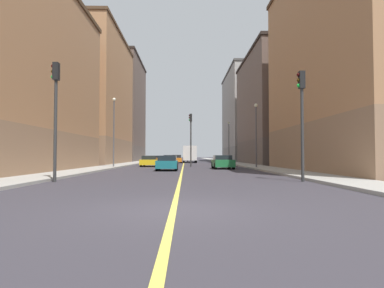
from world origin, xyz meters
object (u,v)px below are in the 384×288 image
object	(u,v)px
building_left_near	(361,60)
street_lamp_right_near	(114,125)
traffic_light_left_near	(302,110)
street_lamp_left_near	(256,128)
building_left_far	(250,117)
building_left_mid	(280,110)
traffic_light_right_near	(55,105)
car_silver	(167,158)
street_lamp_left_far	(229,138)
box_truck	(190,154)
building_right_distant	(118,110)
car_white	(192,158)
traffic_light_median_far	(191,133)
car_yellow	(150,161)
car_orange	(176,159)
car_teal	(167,163)
car_green	(223,162)
building_right_midblock	(90,99)

from	to	relation	value
building_left_near	street_lamp_right_near	distance (m)	23.93
traffic_light_left_near	street_lamp_right_near	size ratio (longest dim) A/B	0.78
street_lamp_left_near	building_left_far	bearing A→B (deg)	79.62
building_left_near	building_left_mid	distance (m)	22.76
traffic_light_right_near	car_silver	world-z (taller)	traffic_light_right_near
traffic_light_right_near	street_lamp_left_far	size ratio (longest dim) A/B	0.92
building_left_near	box_truck	bearing A→B (deg)	112.31
building_right_distant	car_white	bearing A→B (deg)	-4.80
building_left_far	car_silver	world-z (taller)	building_left_far
building_left_mid	building_right_distant	xyz separation A→B (m)	(-28.92, 22.04, 2.83)
traffic_light_median_far	car_yellow	world-z (taller)	traffic_light_median_far
building_left_mid	car_orange	xyz separation A→B (m)	(-15.80, 7.76, -7.54)
traffic_light_left_near	box_truck	bearing A→B (deg)	97.17
building_left_near	box_truck	distance (m)	36.08
building_left_far	building_right_distant	bearing A→B (deg)	-178.73
street_lamp_left_far	car_yellow	xyz separation A→B (m)	(-11.30, -13.38, -3.55)
traffic_light_median_far	building_right_distant	bearing A→B (deg)	115.62
car_orange	street_lamp_left_far	bearing A→B (deg)	-23.23
street_lamp_left_far	car_silver	bearing A→B (deg)	122.39
building_left_near	traffic_light_left_near	bearing A→B (deg)	-131.99
building_right_distant	traffic_light_median_far	distance (m)	36.23
traffic_light_median_far	car_teal	world-z (taller)	traffic_light_median_far
car_yellow	building_right_distant	bearing A→B (deg)	108.47
building_left_far	traffic_light_left_near	xyz separation A→B (m)	(-8.16, -54.49, -6.11)
traffic_light_left_near	street_lamp_left_near	size ratio (longest dim) A/B	0.90
traffic_light_median_far	car_silver	size ratio (longest dim) A/B	1.44
car_orange	box_truck	size ratio (longest dim) A/B	0.60
building_left_far	car_green	world-z (taller)	building_left_far
car_teal	box_truck	world-z (taller)	box_truck
building_right_midblock	traffic_light_left_near	world-z (taller)	building_right_midblock
building_left_mid	street_lamp_right_near	distance (m)	26.09
street_lamp_left_near	street_lamp_left_far	xyz separation A→B (m)	(0.00, 20.34, 0.14)
car_white	car_green	xyz separation A→B (m)	(2.43, -36.81, 0.01)
traffic_light_left_near	car_yellow	xyz separation A→B (m)	(-10.28, 22.48, -3.07)
building_left_far	building_right_distant	world-z (taller)	building_right_distant
building_left_far	traffic_light_right_near	size ratio (longest dim) A/B	3.53
street_lamp_left_near	car_white	size ratio (longest dim) A/B	1.58
building_left_mid	building_left_far	distance (m)	22.74
street_lamp_left_near	box_truck	size ratio (longest dim) A/B	0.86
car_white	box_truck	world-z (taller)	box_truck
building_left_mid	car_white	world-z (taller)	building_left_mid
box_truck	building_right_midblock	bearing A→B (deg)	-151.92
traffic_light_median_far	street_lamp_left_far	size ratio (longest dim) A/B	0.95
building_left_mid	building_left_far	world-z (taller)	building_left_far
street_lamp_left_near	box_truck	xyz separation A→B (m)	(-6.26, 26.21, -2.48)
street_lamp_right_near	box_truck	distance (m)	25.41
car_teal	car_green	bearing A→B (deg)	32.28
street_lamp_left_near	car_yellow	xyz separation A→B (m)	(-11.30, 6.96, -3.42)
building_left_mid	building_right_distant	bearing A→B (deg)	142.69
car_orange	building_right_distant	bearing A→B (deg)	132.60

